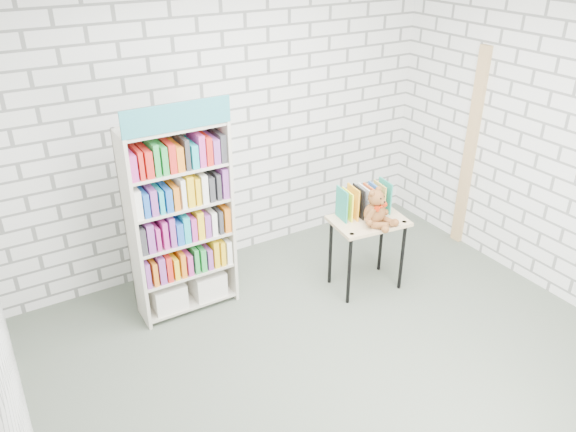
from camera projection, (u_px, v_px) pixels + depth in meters
ground at (344, 362)px, 4.49m from camera, size 4.50×4.50×0.00m
room_shell at (356, 153)px, 3.66m from camera, size 4.52×4.02×2.81m
bookshelf at (180, 220)px, 4.75m from camera, size 0.86×0.34×1.94m
display_table at (368, 229)px, 5.15m from camera, size 0.72×0.54×0.72m
table_books at (363, 201)px, 5.13m from camera, size 0.49×0.26×0.28m
teddy_bear at (377, 210)px, 4.96m from camera, size 0.31×0.31×0.34m
door_trim at (470, 150)px, 5.74m from camera, size 0.05×0.12×2.10m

